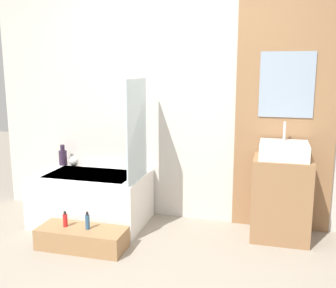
% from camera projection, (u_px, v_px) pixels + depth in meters
% --- Properties ---
extents(wall_tiled_back, '(4.20, 0.06, 2.60)m').
position_uv_depth(wall_tiled_back, '(182.00, 97.00, 4.06)').
color(wall_tiled_back, beige).
rests_on(wall_tiled_back, ground_plane).
extents(wall_wood_accent, '(0.95, 0.04, 2.60)m').
position_uv_depth(wall_wood_accent, '(286.00, 99.00, 3.75)').
color(wall_wood_accent, '#8E6642').
rests_on(wall_wood_accent, ground_plane).
extents(bathtub, '(1.13, 0.73, 0.52)m').
position_uv_depth(bathtub, '(92.00, 198.00, 4.09)').
color(bathtub, white).
rests_on(bathtub, ground_plane).
extents(glass_shower_screen, '(0.01, 0.55, 0.98)m').
position_uv_depth(glass_shower_screen, '(137.00, 130.00, 3.74)').
color(glass_shower_screen, silver).
rests_on(glass_shower_screen, bathtub).
extents(wooden_step_bench, '(0.80, 0.32, 0.19)m').
position_uv_depth(wooden_step_bench, '(82.00, 238.00, 3.52)').
color(wooden_step_bench, '#997047').
rests_on(wooden_step_bench, ground_plane).
extents(vanity_cabinet, '(0.53, 0.46, 0.78)m').
position_uv_depth(vanity_cabinet, '(281.00, 198.00, 3.70)').
color(vanity_cabinet, '#8E6642').
rests_on(vanity_cabinet, ground_plane).
extents(sink, '(0.43, 0.40, 0.32)m').
position_uv_depth(sink, '(284.00, 150.00, 3.61)').
color(sink, white).
rests_on(sink, vanity_cabinet).
extents(vase_tall_dark, '(0.09, 0.09, 0.23)m').
position_uv_depth(vase_tall_dark, '(63.00, 157.00, 4.40)').
color(vase_tall_dark, '#2D1E33').
rests_on(vase_tall_dark, bathtub).
extents(vase_round_light, '(0.11, 0.11, 0.11)m').
position_uv_depth(vase_round_light, '(74.00, 161.00, 4.36)').
color(vase_round_light, silver).
rests_on(vase_round_light, bathtub).
extents(bottle_soap_primary, '(0.04, 0.04, 0.14)m').
position_uv_depth(bottle_soap_primary, '(65.00, 220.00, 3.53)').
color(bottle_soap_primary, red).
rests_on(bottle_soap_primary, wooden_step_bench).
extents(bottle_soap_secondary, '(0.04, 0.04, 0.16)m').
position_uv_depth(bottle_soap_secondary, '(87.00, 221.00, 3.47)').
color(bottle_soap_secondary, '#2D567A').
rests_on(bottle_soap_secondary, wooden_step_bench).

